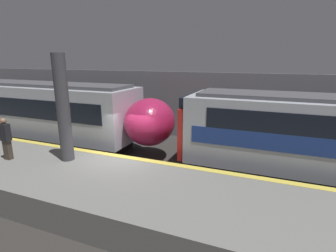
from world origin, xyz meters
The scene contains 6 objects.
ground_plane centered at (0.00, 0.00, 0.00)m, with size 120.00×120.00×0.00m, color #33302D.
platform centered at (0.00, -1.99, 0.51)m, with size 40.00×3.99×1.02m.
station_rear_barrier centered at (0.00, 6.75, 2.07)m, with size 50.00×0.15×4.14m.
support_pillar_near centered at (-1.74, -1.24, 3.07)m, with size 0.50×0.50×4.12m.
train_modern centered at (-7.91, 2.35, 1.86)m, with size 17.81×2.99×3.60m.
person_waiting centered at (-3.97, -2.10, 1.90)m, with size 0.38×0.24×1.68m.
Camera 1 is at (5.65, -8.81, 4.92)m, focal length 28.00 mm.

